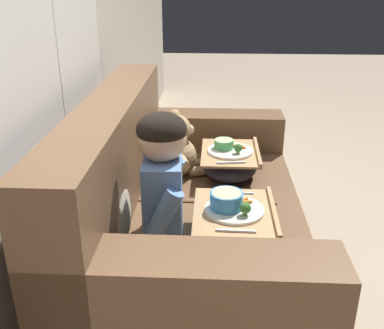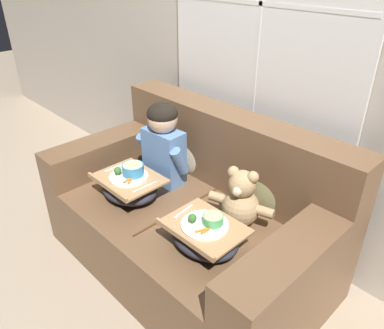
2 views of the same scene
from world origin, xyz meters
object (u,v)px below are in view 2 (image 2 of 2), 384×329
throw_pillow_behind_teddy (264,185)px  lap_tray_teddy (205,235)px  child_figure (163,140)px  lap_tray_child (130,185)px  couch (194,217)px  throw_pillow_behind_child (187,148)px  teddy_bear (241,202)px

throw_pillow_behind_teddy → lap_tray_teddy: throw_pillow_behind_teddy is taller
child_figure → lap_tray_child: (0.00, -0.28, -0.21)m
couch → throw_pillow_behind_child: bearing=142.5°
child_figure → lap_tray_teddy: (0.63, -0.28, -0.22)m
lap_tray_teddy → child_figure: bearing=156.3°
throw_pillow_behind_teddy → child_figure: size_ratio=0.64×
throw_pillow_behind_teddy → lap_tray_teddy: size_ratio=0.86×
teddy_bear → lap_tray_teddy: size_ratio=0.94×
child_figure → teddy_bear: size_ratio=1.44×
throw_pillow_behind_teddy → lap_tray_child: (-0.63, -0.48, -0.08)m
throw_pillow_behind_teddy → teddy_bear: (0.00, -0.20, -0.02)m
lap_tray_child → teddy_bear: bearing=23.3°
child_figure → teddy_bear: bearing=-0.3°
throw_pillow_behind_child → throw_pillow_behind_teddy: bearing=0.0°
throw_pillow_behind_child → child_figure: 0.24m
teddy_bear → lap_tray_teddy: teddy_bear is taller
throw_pillow_behind_child → lap_tray_child: 0.48m
teddy_bear → lap_tray_teddy: (-0.00, -0.27, -0.07)m
lap_tray_teddy → teddy_bear: bearing=89.8°
couch → child_figure: size_ratio=3.22×
lap_tray_child → lap_tray_teddy: lap_tray_child is taller
lap_tray_child → couch: bearing=36.5°
lap_tray_teddy → couch: bearing=143.4°
throw_pillow_behind_child → couch: bearing=-37.5°
throw_pillow_behind_child → lap_tray_child: size_ratio=0.90×
throw_pillow_behind_teddy → lap_tray_child: bearing=-143.0°
couch → lap_tray_teddy: couch is taller
teddy_bear → lap_tray_child: bearing=-156.7°
throw_pillow_behind_child → lap_tray_child: bearing=-90.0°
throw_pillow_behind_child → lap_tray_child: throw_pillow_behind_child is taller
throw_pillow_behind_child → lap_tray_teddy: bearing=-37.1°
child_figure → lap_tray_teddy: size_ratio=1.35×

